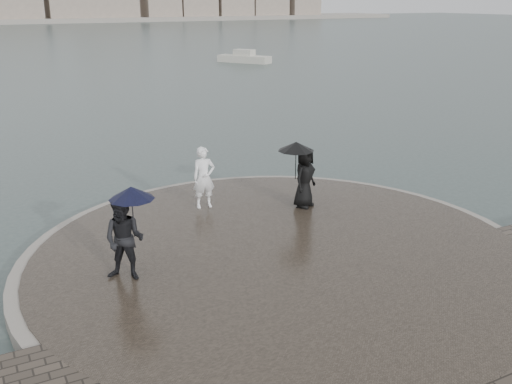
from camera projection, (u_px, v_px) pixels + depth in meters
ground at (371, 333)px, 11.04m from camera, size 400.00×400.00×0.00m
kerb_ring at (281, 257)px, 13.92m from camera, size 12.50×12.50×0.32m
quay_tip at (281, 256)px, 13.91m from camera, size 11.90×11.90×0.36m
statue at (204, 178)px, 16.41m from camera, size 0.71×0.51×1.80m
visitor_left at (126, 231)px, 12.12m from camera, size 1.30×1.13×2.04m
visitor_right at (302, 170)px, 16.39m from camera, size 1.29×1.08×1.95m
boats at (89, 62)px, 54.71m from camera, size 33.98×13.33×1.50m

